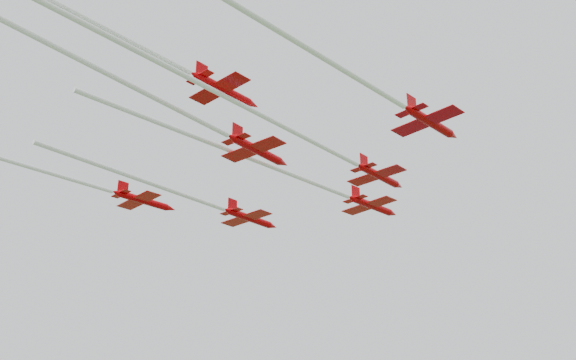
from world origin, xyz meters
The scene contains 7 objects.
jet_lead centered at (4.53, 4.85, 57.71)m, with size 21.58×58.28×2.95m.
jet_row2_left centered at (-9.68, -2.04, 54.36)m, with size 13.92×42.78×2.79m.
jet_row2_right centered at (11.85, -16.65, 55.25)m, with size 19.77×67.83×2.58m.
jet_row3_left centered at (-29.16, -17.84, 57.94)m, with size 22.91×64.02×2.85m.
jet_row3_mid centered at (0.85, -22.67, 57.33)m, with size 14.45×56.51×2.89m.
jet_row3_right centered at (25.29, -20.61, 54.43)m, with size 15.69×43.80×2.56m.
jet_row4_right centered at (6.27, -35.37, 56.69)m, with size 13.85×43.25×2.39m.
Camera 1 is at (45.07, -77.29, 18.28)m, focal length 40.00 mm.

